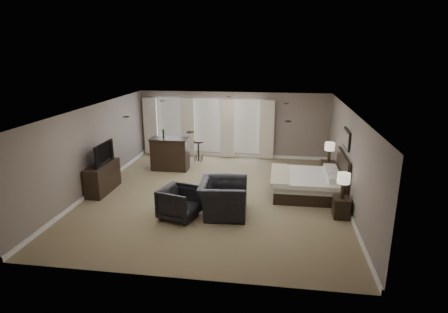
# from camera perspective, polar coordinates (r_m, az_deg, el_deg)

# --- Properties ---
(room) EXTENTS (7.60, 8.60, 2.64)m
(room) POSITION_cam_1_polar(r_m,az_deg,el_deg) (10.83, -1.35, 0.48)
(room) COLOR #7B6D4E
(room) RESTS_ON ground
(window_bay) EXTENTS (5.25, 0.20, 2.30)m
(window_bay) POSITION_cam_1_polar(r_m,az_deg,el_deg) (14.96, -2.50, 4.47)
(window_bay) COLOR silver
(window_bay) RESTS_ON room
(bed) EXTENTS (2.03, 1.94, 1.29)m
(bed) POSITION_cam_1_polar(r_m,az_deg,el_deg) (11.33, 12.04, -2.63)
(bed) COLOR silver
(bed) RESTS_ON ground
(nightstand_near) EXTENTS (0.40, 0.49, 0.53)m
(nightstand_near) POSITION_cam_1_polar(r_m,az_deg,el_deg) (10.22, 17.40, -7.42)
(nightstand_near) COLOR black
(nightstand_near) RESTS_ON ground
(nightstand_far) EXTENTS (0.47, 0.57, 0.62)m
(nightstand_far) POSITION_cam_1_polar(r_m,az_deg,el_deg) (12.90, 15.53, -2.13)
(nightstand_far) COLOR black
(nightstand_far) RESTS_ON ground
(lamp_near) EXTENTS (0.32, 0.32, 0.67)m
(lamp_near) POSITION_cam_1_polar(r_m,az_deg,el_deg) (10.01, 17.69, -4.26)
(lamp_near) COLOR beige
(lamp_near) RESTS_ON nightstand_near
(lamp_far) EXTENTS (0.32, 0.32, 0.66)m
(lamp_far) POSITION_cam_1_polar(r_m,az_deg,el_deg) (12.72, 15.75, 0.62)
(lamp_far) COLOR beige
(lamp_far) RESTS_ON nightstand_far
(wall_art) EXTENTS (0.04, 0.96, 0.56)m
(wall_art) POSITION_cam_1_polar(r_m,az_deg,el_deg) (11.17, 18.11, 2.54)
(wall_art) COLOR slate
(wall_art) RESTS_ON room
(dresser) EXTENTS (0.49, 1.51, 0.88)m
(dresser) POSITION_cam_1_polar(r_m,az_deg,el_deg) (11.98, -17.99, -3.09)
(dresser) COLOR black
(dresser) RESTS_ON ground
(tv) EXTENTS (0.66, 1.15, 0.15)m
(tv) POSITION_cam_1_polar(r_m,az_deg,el_deg) (11.83, -18.20, -0.73)
(tv) COLOR black
(tv) RESTS_ON dresser
(armchair_near) EXTENTS (0.98, 1.44, 1.21)m
(armchair_near) POSITION_cam_1_polar(r_m,az_deg,el_deg) (9.83, -0.13, -5.45)
(armchair_near) COLOR black
(armchair_near) RESTS_ON ground
(armchair_far) EXTENTS (1.04, 1.08, 0.92)m
(armchair_far) POSITION_cam_1_polar(r_m,az_deg,el_deg) (9.71, -6.82, -6.80)
(armchair_far) COLOR black
(armchair_far) RESTS_ON ground
(bar_counter) EXTENTS (1.34, 0.70, 1.17)m
(bar_counter) POSITION_cam_1_polar(r_m,az_deg,el_deg) (13.56, -8.22, 0.41)
(bar_counter) COLOR black
(bar_counter) RESTS_ON ground
(bar_stool_left) EXTENTS (0.45, 0.45, 0.78)m
(bar_stool_left) POSITION_cam_1_polar(r_m,az_deg,el_deg) (14.59, -6.91, 0.78)
(bar_stool_left) COLOR black
(bar_stool_left) RESTS_ON ground
(bar_stool_right) EXTENTS (0.48, 0.48, 0.81)m
(bar_stool_right) POSITION_cam_1_polar(r_m,az_deg,el_deg) (14.52, -3.91, 0.85)
(bar_stool_right) COLOR black
(bar_stool_right) RESTS_ON ground
(desk_chair) EXTENTS (0.61, 0.61, 0.99)m
(desk_chair) POSITION_cam_1_polar(r_m,az_deg,el_deg) (14.25, -9.62, 0.75)
(desk_chair) COLOR black
(desk_chair) RESTS_ON ground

